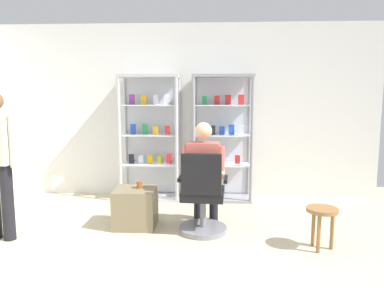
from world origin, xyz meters
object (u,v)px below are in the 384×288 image
object	(u,v)px
display_cabinet_left	(151,137)
tea_glass	(139,185)
display_cabinet_right	(222,137)
office_chair	(203,200)
storage_crate	(136,208)
wooden_stool	(322,216)
seated_shopkeeper	(204,170)

from	to	relation	value
display_cabinet_left	tea_glass	distance (m)	1.32
display_cabinet_right	office_chair	size ratio (longest dim) A/B	1.98
storage_crate	wooden_stool	bearing A→B (deg)	-15.27
display_cabinet_left	tea_glass	world-z (taller)	display_cabinet_left
display_cabinet_right	wooden_stool	xyz separation A→B (m)	(0.97, -1.83, -0.62)
seated_shopkeeper	wooden_stool	distance (m)	1.38
office_chair	seated_shopkeeper	distance (m)	0.36
office_chair	tea_glass	bearing A→B (deg)	163.84
display_cabinet_left	display_cabinet_right	bearing A→B (deg)	0.01
tea_glass	wooden_stool	size ratio (longest dim) A/B	0.20
storage_crate	display_cabinet_left	bearing A→B (deg)	90.58
display_cabinet_right	storage_crate	distance (m)	1.82
display_cabinet_left	wooden_stool	world-z (taller)	display_cabinet_left
storage_crate	seated_shopkeeper	bearing A→B (deg)	-2.06
office_chair	tea_glass	xyz separation A→B (m)	(-0.78, 0.22, 0.12)
office_chair	seated_shopkeeper	size ratio (longest dim) A/B	0.74
wooden_stool	office_chair	bearing A→B (deg)	163.40
display_cabinet_right	seated_shopkeeper	size ratio (longest dim) A/B	1.47
storage_crate	wooden_stool	size ratio (longest dim) A/B	1.11
office_chair	wooden_stool	world-z (taller)	office_chair
display_cabinet_right	office_chair	world-z (taller)	display_cabinet_right
seated_shopkeeper	tea_glass	distance (m)	0.82
seated_shopkeeper	wooden_stool	xyz separation A→B (m)	(1.23, -0.53, -0.36)
office_chair	storage_crate	distance (m)	0.86
tea_glass	wooden_stool	distance (m)	2.11
display_cabinet_left	storage_crate	distance (m)	1.46
office_chair	storage_crate	size ratio (longest dim) A/B	1.95
seated_shopkeeper	storage_crate	bearing A→B (deg)	177.94
tea_glass	wooden_stool	bearing A→B (deg)	-16.43
display_cabinet_right	wooden_stool	world-z (taller)	display_cabinet_right
seated_shopkeeper	wooden_stool	bearing A→B (deg)	-23.46
display_cabinet_right	tea_glass	distance (m)	1.68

